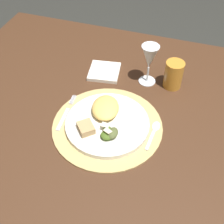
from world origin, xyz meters
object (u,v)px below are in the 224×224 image
Objects in this scene: dinner_plate at (107,124)px; spoon at (154,130)px; fork at (66,114)px; dining_table at (130,139)px; napkin at (104,72)px; amber_tumbler at (174,75)px; wine_glass at (149,58)px.

dinner_plate is 2.18× the size of spoon.
dining_table is at bearing 23.60° from fork.
fork is at bearing -175.86° from spoon.
dinner_plate is 2.33× the size of napkin.
dinner_plate is at bearing -121.64° from amber_tumbler.
napkin reaches higher than dining_table.
dining_table is at bearing -94.32° from wine_glass.
napkin is (-0.25, 0.24, -0.00)m from spoon.
dining_table is 0.20m from dinner_plate.
fork is (-0.15, 0.00, -0.01)m from dinner_plate.
spoon is (0.31, 0.02, -0.00)m from fork.
fork is 1.44× the size of napkin.
dinner_plate is 0.29m from wine_glass.
napkin is at bearing 136.88° from spoon.
wine_glass is 1.51× the size of amber_tumbler.
wine_glass reaches higher than dinner_plate.
dinner_plate is 2.61× the size of amber_tumbler.
spoon is at bearing 4.14° from fork.
dining_table is 11.64× the size of spoon.
amber_tumbler is at bearing 1.71° from napkin.
spoon is at bearing 9.09° from dinner_plate.
fork is 1.34× the size of spoon.
fork reaches higher than dining_table.
wine_glass reaches higher than fork.
spoon is 0.27m from wine_glass.
spoon is 0.25m from amber_tumbler.
dining_table is at bearing -46.36° from napkin.
fork is at bearing -101.03° from napkin.
wine_glass is (0.01, 0.17, 0.26)m from dining_table.
dinner_plate is 0.16m from spoon.
spoon reaches higher than dining_table.
amber_tumbler reaches higher than fork.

